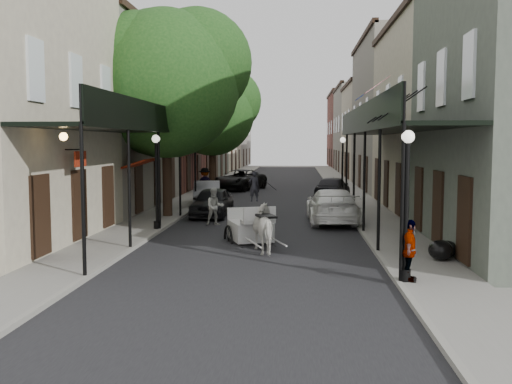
% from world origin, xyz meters
% --- Properties ---
extents(ground, '(140.00, 140.00, 0.00)m').
position_xyz_m(ground, '(0.00, 0.00, 0.00)').
color(ground, gray).
rests_on(ground, ground).
extents(road, '(8.00, 90.00, 0.01)m').
position_xyz_m(road, '(0.00, 20.00, 0.01)').
color(road, black).
rests_on(road, ground).
extents(sidewalk_left, '(2.20, 90.00, 0.12)m').
position_xyz_m(sidewalk_left, '(-5.00, 20.00, 0.06)').
color(sidewalk_left, gray).
rests_on(sidewalk_left, ground).
extents(sidewalk_right, '(2.20, 90.00, 0.12)m').
position_xyz_m(sidewalk_right, '(5.00, 20.00, 0.06)').
color(sidewalk_right, gray).
rests_on(sidewalk_right, ground).
extents(building_row_left, '(5.00, 80.00, 10.50)m').
position_xyz_m(building_row_left, '(-8.60, 30.00, 5.25)').
color(building_row_left, '#BFB699').
rests_on(building_row_left, ground).
extents(building_row_right, '(5.00, 80.00, 10.50)m').
position_xyz_m(building_row_right, '(8.60, 30.00, 5.25)').
color(building_row_right, gray).
rests_on(building_row_right, ground).
extents(gallery_left, '(2.20, 18.05, 4.88)m').
position_xyz_m(gallery_left, '(-4.79, 6.98, 4.05)').
color(gallery_left, black).
rests_on(gallery_left, sidewalk_left).
extents(gallery_right, '(2.20, 18.05, 4.88)m').
position_xyz_m(gallery_right, '(4.79, 6.98, 4.05)').
color(gallery_right, black).
rests_on(gallery_right, sidewalk_right).
extents(tree_near, '(7.31, 6.80, 9.63)m').
position_xyz_m(tree_near, '(-4.20, 10.18, 6.49)').
color(tree_near, '#382619').
rests_on(tree_near, sidewalk_left).
extents(tree_far, '(6.45, 6.00, 8.61)m').
position_xyz_m(tree_far, '(-4.25, 24.18, 5.84)').
color(tree_far, '#382619').
rests_on(tree_far, sidewalk_left).
extents(lamppost_right_near, '(0.32, 0.32, 3.71)m').
position_xyz_m(lamppost_right_near, '(4.10, -2.00, 2.05)').
color(lamppost_right_near, black).
rests_on(lamppost_right_near, sidewalk_right).
extents(lamppost_left, '(0.32, 0.32, 3.71)m').
position_xyz_m(lamppost_left, '(-4.10, 6.00, 2.05)').
color(lamppost_left, black).
rests_on(lamppost_left, sidewalk_left).
extents(lamppost_right_far, '(0.32, 0.32, 3.71)m').
position_xyz_m(lamppost_right_far, '(4.10, 18.00, 2.05)').
color(lamppost_right_far, black).
rests_on(lamppost_right_far, sidewalk_right).
extents(horse, '(1.40, 1.99, 1.53)m').
position_xyz_m(horse, '(0.47, 2.08, 0.77)').
color(horse, silver).
rests_on(horse, ground).
extents(carriage, '(2.08, 2.56, 2.57)m').
position_xyz_m(carriage, '(-0.35, 4.32, 1.00)').
color(carriage, black).
rests_on(carriage, ground).
extents(pedestrian_walking, '(0.93, 0.82, 1.60)m').
position_xyz_m(pedestrian_walking, '(-2.07, 7.87, 0.80)').
color(pedestrian_walking, '#B8B9AF').
rests_on(pedestrian_walking, ground).
extents(pedestrian_sidewalk_left, '(1.35, 0.99, 1.86)m').
position_xyz_m(pedestrian_sidewalk_left, '(-4.20, 18.31, 1.05)').
color(pedestrian_sidewalk_left, gray).
rests_on(pedestrian_sidewalk_left, sidewalk_left).
extents(pedestrian_sidewalk_right, '(0.56, 0.96, 1.53)m').
position_xyz_m(pedestrian_sidewalk_right, '(4.20, -2.00, 0.89)').
color(pedestrian_sidewalk_right, gray).
rests_on(pedestrian_sidewalk_right, sidewalk_right).
extents(car_left_near, '(1.82, 4.17, 1.40)m').
position_xyz_m(car_left_near, '(-2.60, 10.72, 0.70)').
color(car_left_near, black).
rests_on(car_left_near, ground).
extents(car_left_mid, '(2.07, 4.31, 1.36)m').
position_xyz_m(car_left_mid, '(-3.60, 15.31, 0.68)').
color(car_left_mid, gray).
rests_on(car_left_mid, ground).
extents(car_left_far, '(4.21, 5.97, 1.51)m').
position_xyz_m(car_left_far, '(-2.87, 25.87, 0.76)').
color(car_left_far, black).
rests_on(car_left_far, ground).
extents(car_right_near, '(2.25, 5.24, 1.51)m').
position_xyz_m(car_right_near, '(2.97, 9.00, 0.75)').
color(car_right_near, white).
rests_on(car_right_near, ground).
extents(car_right_far, '(2.66, 4.65, 1.49)m').
position_xyz_m(car_right_far, '(3.60, 19.00, 0.74)').
color(car_right_far, black).
rests_on(car_right_far, ground).
extents(trash_bags, '(0.96, 1.11, 0.60)m').
position_xyz_m(trash_bags, '(5.72, 0.78, 0.40)').
color(trash_bags, black).
rests_on(trash_bags, sidewalk_right).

